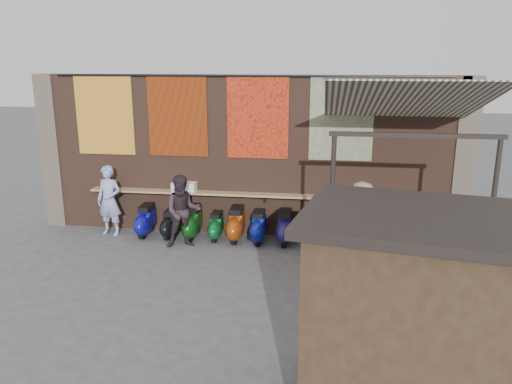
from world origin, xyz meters
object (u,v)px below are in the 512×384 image
(scooter_stool_4, at_px, (236,224))
(diner_left, at_px, (109,200))
(market_stall, at_px, (413,326))
(scooter_stool_6, at_px, (285,227))
(shopper_tan, at_px, (361,222))
(scooter_stool_2, at_px, (193,222))
(shopper_navy, at_px, (439,239))
(scooter_stool_1, at_px, (170,224))
(diner_right, at_px, (183,211))
(shelf_box, at_px, (184,187))
(scooter_stool_3, at_px, (216,226))
(scooter_stool_0, at_px, (146,221))
(scooter_stool_5, at_px, (259,227))
(shopper_grey, at_px, (423,244))
(scooter_stool_7, at_px, (311,229))
(scooter_stool_8, at_px, (331,229))

(scooter_stool_4, bearing_deg, diner_left, 179.59)
(market_stall, bearing_deg, scooter_stool_6, 119.40)
(shopper_tan, bearing_deg, scooter_stool_4, 140.87)
(scooter_stool_2, relative_size, shopper_navy, 0.54)
(scooter_stool_1, relative_size, diner_right, 0.41)
(shelf_box, height_order, scooter_stool_3, shelf_box)
(scooter_stool_2, height_order, diner_left, diner_left)
(scooter_stool_0, relative_size, shopper_tan, 0.45)
(shopper_tan, height_order, market_stall, market_stall)
(scooter_stool_0, distance_m, scooter_stool_5, 2.90)
(shopper_navy, height_order, shopper_grey, shopper_grey)
(scooter_stool_4, height_order, scooter_stool_7, scooter_stool_4)
(scooter_stool_5, xyz_separation_m, scooter_stool_8, (1.75, 0.00, 0.04))
(scooter_stool_1, bearing_deg, scooter_stool_7, 0.91)
(scooter_stool_1, distance_m, scooter_stool_2, 0.59)
(diner_right, bearing_deg, market_stall, -68.52)
(scooter_stool_1, xyz_separation_m, shopper_navy, (6.18, -1.45, 0.45))
(scooter_stool_7, distance_m, diner_left, 5.12)
(scooter_stool_7, xyz_separation_m, shopper_grey, (2.28, -1.85, 0.44))
(scooter_stool_3, bearing_deg, scooter_stool_1, -179.18)
(scooter_stool_8, distance_m, diner_right, 3.56)
(scooter_stool_2, height_order, market_stall, market_stall)
(diner_left, bearing_deg, scooter_stool_1, 8.41)
(scooter_stool_1, height_order, scooter_stool_2, scooter_stool_2)
(scooter_stool_6, bearing_deg, scooter_stool_2, 178.61)
(scooter_stool_3, distance_m, market_stall, 7.10)
(scooter_stool_8, bearing_deg, shopper_navy, -33.16)
(shopper_grey, bearing_deg, scooter_stool_3, 22.51)
(scooter_stool_3, height_order, shopper_navy, shopper_navy)
(scooter_stool_4, bearing_deg, scooter_stool_1, 179.75)
(market_stall, bearing_deg, shopper_tan, 103.80)
(diner_left, bearing_deg, scooter_stool_5, 8.30)
(shelf_box, height_order, shopper_navy, shopper_navy)
(scooter_stool_4, relative_size, diner_left, 0.49)
(scooter_stool_4, relative_size, scooter_stool_7, 1.15)
(shelf_box, bearing_deg, shopper_grey, -21.00)
(scooter_stool_3, xyz_separation_m, scooter_stool_7, (2.34, 0.04, 0.02))
(shopper_tan, bearing_deg, diner_left, 149.56)
(scooter_stool_7, bearing_deg, shopper_grey, -39.00)
(shopper_tan, bearing_deg, diner_right, 153.45)
(diner_left, distance_m, market_stall, 8.82)
(scooter_stool_4, distance_m, shopper_navy, 4.72)
(scooter_stool_2, xyz_separation_m, market_stall, (4.34, -5.99, 0.87))
(scooter_stool_6, distance_m, shopper_tan, 2.03)
(scooter_stool_0, xyz_separation_m, scooter_stool_5, (2.90, -0.07, -0.01))
(shelf_box, relative_size, shopper_navy, 0.38)
(scooter_stool_0, bearing_deg, market_stall, -47.13)
(shelf_box, xyz_separation_m, scooter_stool_0, (-0.96, -0.27, -0.85))
(shelf_box, relative_size, scooter_stool_3, 0.84)
(scooter_stool_4, height_order, diner_left, diner_left)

